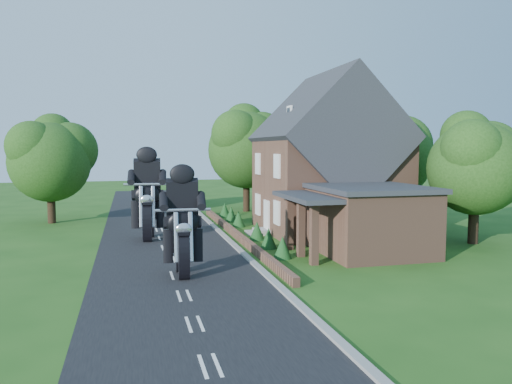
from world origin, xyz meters
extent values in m
plane|color=#214B15|center=(0.00, 0.00, 0.00)|extent=(120.00, 120.00, 0.00)
cube|color=black|center=(0.00, 0.00, 0.01)|extent=(7.00, 80.00, 0.02)
cube|color=gray|center=(3.65, 0.00, 0.06)|extent=(0.30, 80.00, 0.12)
cube|color=brown|center=(4.30, 5.00, 0.20)|extent=(0.30, 22.00, 0.40)
cube|color=brown|center=(10.50, 6.00, 3.00)|extent=(8.00, 8.00, 6.00)
cube|color=#26282E|center=(10.50, 6.00, 6.00)|extent=(8.48, 8.64, 8.48)
cube|color=brown|center=(12.50, 6.00, 9.20)|extent=(0.60, 0.90, 1.60)
cube|color=white|center=(7.90, 6.00, 7.50)|extent=(0.12, 0.80, 0.90)
cube|color=black|center=(7.84, 6.00, 7.50)|extent=(0.04, 0.55, 0.65)
cube|color=white|center=(6.44, 6.00, 1.05)|extent=(0.10, 1.10, 2.10)
cube|color=gray|center=(6.10, 6.00, 0.15)|extent=(0.80, 1.60, 0.30)
cube|color=gray|center=(5.60, 6.00, 0.07)|extent=(0.80, 1.60, 0.15)
cube|color=white|center=(6.44, 3.80, 1.60)|extent=(0.10, 1.10, 1.40)
cube|color=black|center=(6.42, 3.80, 1.60)|extent=(0.04, 0.92, 1.22)
cube|color=white|center=(6.44, 8.20, 1.60)|extent=(0.10, 1.10, 1.40)
cube|color=black|center=(6.42, 8.20, 1.60)|extent=(0.04, 0.92, 1.22)
cube|color=white|center=(6.44, 3.80, 4.30)|extent=(0.10, 1.10, 1.40)
cube|color=black|center=(6.42, 3.80, 4.30)|extent=(0.04, 0.92, 1.22)
cube|color=white|center=(6.44, 8.20, 4.30)|extent=(0.10, 1.10, 1.40)
cube|color=black|center=(6.42, 8.20, 4.30)|extent=(0.04, 0.92, 1.22)
cube|color=brown|center=(10.00, -0.80, 1.60)|extent=(5.00, 5.60, 3.20)
cube|color=#26282E|center=(10.00, -0.80, 3.32)|extent=(5.30, 5.94, 0.24)
cube|color=#26282E|center=(6.90, -0.80, 2.95)|extent=(2.60, 5.32, 0.22)
cube|color=brown|center=(6.30, -2.60, 1.40)|extent=(0.35, 0.35, 2.80)
cube|color=brown|center=(6.30, -0.80, 1.40)|extent=(0.35, 0.35, 2.80)
cube|color=brown|center=(6.30, 1.00, 1.40)|extent=(0.35, 0.35, 2.80)
cylinder|color=black|center=(17.00, 0.00, 1.40)|extent=(0.56, 0.56, 2.80)
sphere|color=#1C4012|center=(17.00, 0.00, 4.23)|extent=(5.20, 5.20, 5.20)
sphere|color=#1C4012|center=(18.17, 0.52, 5.01)|extent=(3.74, 3.74, 3.74)
sphere|color=#1C4012|center=(16.09, -0.78, 5.27)|extent=(3.22, 3.22, 3.22)
sphere|color=#1C4012|center=(17.10, 1.04, 6.05)|extent=(2.86, 2.86, 2.86)
cylinder|color=black|center=(16.50, 8.50, 1.50)|extent=(0.56, 0.56, 3.00)
sphere|color=#1C4012|center=(16.50, 8.50, 4.65)|extent=(6.00, 6.00, 6.00)
sphere|color=#1C4012|center=(17.85, 9.10, 5.55)|extent=(4.32, 4.32, 4.32)
sphere|color=#1C4012|center=(15.45, 7.60, 5.85)|extent=(3.72, 3.72, 3.72)
sphere|color=#1C4012|center=(16.60, 9.70, 6.75)|extent=(3.30, 3.30, 3.30)
cylinder|color=black|center=(14.00, 16.00, 1.80)|extent=(0.56, 0.56, 3.60)
sphere|color=#1C4012|center=(14.00, 16.00, 5.58)|extent=(7.20, 7.20, 7.20)
sphere|color=#1C4012|center=(15.62, 16.72, 6.66)|extent=(5.18, 5.18, 5.18)
sphere|color=#1C4012|center=(12.74, 14.92, 7.02)|extent=(4.46, 4.46, 4.46)
sphere|color=#1C4012|center=(14.10, 17.44, 8.10)|extent=(3.96, 3.96, 3.96)
cylinder|color=black|center=(8.00, 17.00, 1.70)|extent=(0.56, 0.56, 3.40)
sphere|color=#1C4012|center=(8.00, 17.00, 5.16)|extent=(6.40, 6.40, 6.40)
sphere|color=#1C4012|center=(9.44, 17.64, 6.12)|extent=(4.61, 4.61, 4.61)
sphere|color=#1C4012|center=(6.88, 16.04, 6.44)|extent=(3.97, 3.97, 3.97)
sphere|color=#1C4012|center=(8.10, 18.28, 7.40)|extent=(3.52, 3.52, 3.52)
cylinder|color=black|center=(-7.00, 14.00, 1.40)|extent=(0.56, 0.56, 2.80)
sphere|color=#1C4012|center=(-7.00, 14.00, 4.34)|extent=(5.60, 5.60, 5.60)
sphere|color=#1C4012|center=(-5.74, 14.56, 5.18)|extent=(4.03, 4.03, 4.03)
sphere|color=#1C4012|center=(-7.98, 13.16, 5.46)|extent=(3.47, 3.47, 3.47)
sphere|color=#1C4012|center=(-6.90, 15.12, 6.30)|extent=(3.08, 3.08, 3.08)
cone|color=#133C17|center=(5.30, -1.00, 0.55)|extent=(0.90, 0.90, 1.10)
cone|color=#133C17|center=(5.30, 1.50, 0.55)|extent=(0.90, 0.90, 1.10)
cone|color=#133C17|center=(5.30, 4.00, 0.55)|extent=(0.90, 0.90, 1.10)
cone|color=#133C17|center=(5.30, 9.00, 0.55)|extent=(0.90, 0.90, 1.10)
cone|color=#133C17|center=(5.30, 11.50, 0.55)|extent=(0.90, 0.90, 1.10)
cone|color=#133C17|center=(5.30, 14.00, 0.55)|extent=(0.90, 0.90, 1.10)
camera|label=1|loc=(-1.83, -23.73, 5.35)|focal=35.00mm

